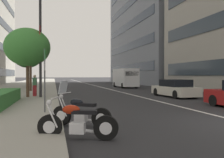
{
  "coord_description": "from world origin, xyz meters",
  "views": [
    {
      "loc": [
        -6.59,
        6.52,
        1.67
      ],
      "look_at": [
        14.66,
        1.29,
        1.34
      ],
      "focal_mm": 37.87,
      "sensor_mm": 36.0,
      "label": 1
    }
  ],
  "objects": [
    {
      "name": "parking_sign_by_curb",
      "position": [
        3.48,
        6.89,
        1.79
      ],
      "size": [
        0.32,
        0.06,
        2.62
      ],
      "color": "#47494C",
      "rests_on": "sidewalk_right_plaza"
    },
    {
      "name": "street_tree_far_plaza",
      "position": [
        17.77,
        8.75,
        4.23
      ],
      "size": [
        2.7,
        2.7,
        5.25
      ],
      "color": "#473323",
      "rests_on": "sidewalk_right_plaza"
    },
    {
      "name": "pedestrian_on_plaza",
      "position": [
        11.7,
        7.91,
        0.93
      ],
      "size": [
        0.42,
        0.29,
        1.55
      ],
      "rotation": [
        0.0,
        0.0,
        1.49
      ],
      "color": "maroon",
      "rests_on": "sidewalk_right_plaza"
    },
    {
      "name": "clipped_hedge_bed",
      "position": [
        6.48,
        9.2,
        0.5
      ],
      "size": [
        6.65,
        1.1,
        0.7
      ],
      "primitive_type": "cube",
      "color": "#337033",
      "rests_on": "sidewalk_right_plaza"
    },
    {
      "name": "delivery_van_ahead",
      "position": [
        24.48,
        -2.98,
        1.37
      ],
      "size": [
        5.87,
        2.14,
        2.56
      ],
      "rotation": [
        0.0,
        0.0,
        0.01
      ],
      "color": "silver",
      "rests_on": "ground"
    },
    {
      "name": "sidewalk_right_plaza",
      "position": [
        30.0,
        10.84,
        0.07
      ],
      "size": [
        160.0,
        9.16,
        0.15
      ],
      "primitive_type": "cube",
      "color": "gray",
      "rests_on": "ground"
    },
    {
      "name": "lane_centre_stripe",
      "position": [
        35.0,
        0.0,
        0.0
      ],
      "size": [
        110.0,
        0.16,
        0.01
      ],
      "primitive_type": "cube",
      "color": "silver",
      "rests_on": "ground"
    },
    {
      "name": "motorcycle_by_sign_pole",
      "position": [
        1.05,
        5.71,
        0.44
      ],
      "size": [
        1.3,
        1.8,
        1.49
      ],
      "rotation": [
        0.0,
        0.0,
        0.96
      ],
      "color": "black",
      "rests_on": "ground"
    },
    {
      "name": "street_tree_mid_sidewalk",
      "position": [
        26.37,
        9.91,
        4.27
      ],
      "size": [
        3.76,
        3.76,
        5.72
      ],
      "color": "#473323",
      "rests_on": "sidewalk_right_plaza"
    },
    {
      "name": "street_lamp_with_banners",
      "position": [
        10.67,
        7.07,
        5.36
      ],
      "size": [
        1.26,
        2.71,
        8.81
      ],
      "color": "#232326",
      "rests_on": "sidewalk_right_plaza"
    },
    {
      "name": "motorcycle_far_end_row",
      "position": [
        -0.45,
        5.95,
        0.42
      ],
      "size": [
        0.9,
        2.05,
        1.1
      ],
      "rotation": [
        0.0,
        0.0,
        1.23
      ],
      "color": "black",
      "rests_on": "ground"
    },
    {
      "name": "street_tree_near_plaza_corner",
      "position": [
        10.98,
        8.33,
        3.65
      ],
      "size": [
        3.15,
        3.15,
        4.85
      ],
      "color": "#473323",
      "rests_on": "sidewalk_right_plaza"
    },
    {
      "name": "car_mid_block_traffic",
      "position": [
        10.05,
        -2.6,
        0.63
      ],
      "size": [
        4.6,
        1.98,
        1.36
      ],
      "rotation": [
        0.0,
        0.0,
        0.05
      ],
      "color": "beige",
      "rests_on": "ground"
    }
  ]
}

